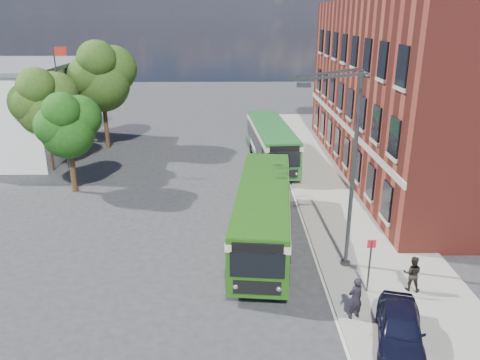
{
  "coord_description": "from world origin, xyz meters",
  "views": [
    {
      "loc": [
        0.01,
        -20.98,
        11.13
      ],
      "look_at": [
        0.41,
        3.95,
        2.2
      ],
      "focal_mm": 35.0,
      "sensor_mm": 36.0,
      "label": 1
    }
  ],
  "objects_px": {
    "street_lamp": "(345,169)",
    "bus_rear": "(271,140)",
    "bus_front": "(263,209)",
    "parked_car": "(400,328)"
  },
  "relations": [
    {
      "from": "street_lamp",
      "to": "bus_front",
      "type": "distance_m",
      "value": 5.16
    },
    {
      "from": "bus_front",
      "to": "parked_car",
      "type": "distance_m",
      "value": 9.25
    },
    {
      "from": "street_lamp",
      "to": "bus_front",
      "type": "xyz_separation_m",
      "value": [
        -3.3,
        2.64,
        -2.96
      ]
    },
    {
      "from": "street_lamp",
      "to": "bus_front",
      "type": "bearing_deg",
      "value": 141.28
    },
    {
      "from": "bus_front",
      "to": "bus_rear",
      "type": "bearing_deg",
      "value": 83.85
    },
    {
      "from": "street_lamp",
      "to": "bus_rear",
      "type": "bearing_deg",
      "value": 96.47
    },
    {
      "from": "bus_front",
      "to": "street_lamp",
      "type": "bearing_deg",
      "value": -38.72
    },
    {
      "from": "bus_front",
      "to": "parked_car",
      "type": "height_order",
      "value": "bus_front"
    },
    {
      "from": "street_lamp",
      "to": "parked_car",
      "type": "bearing_deg",
      "value": -79.97
    },
    {
      "from": "street_lamp",
      "to": "bus_rear",
      "type": "height_order",
      "value": "street_lamp"
    }
  ]
}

